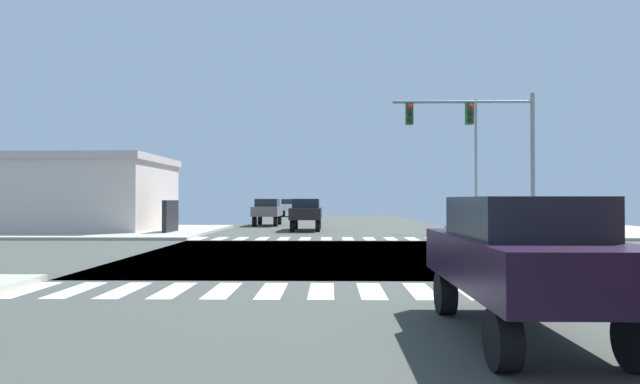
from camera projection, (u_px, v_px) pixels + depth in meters
name	position (u px, v px, depth m)	size (l,w,h in m)	color
ground	(347.00, 255.00, 18.29)	(90.00, 90.00, 0.05)	#3E433D
sidewalk_corner_ne	(577.00, 232.00, 30.05)	(12.00, 12.00, 0.14)	#A09B91
sidewalk_corner_nw	(108.00, 231.00, 30.53)	(12.00, 12.00, 0.14)	#A29E90
crosswalk_near	(346.00, 291.00, 11.00)	(13.50, 2.00, 0.01)	silver
crosswalk_far	(337.00, 239.00, 25.60)	(13.50, 2.00, 0.01)	silver
traffic_signal_mast	(479.00, 131.00, 25.29)	(6.56, 0.55, 6.77)	gray
street_lamp	(472.00, 152.00, 32.25)	(1.78, 0.32, 7.76)	gray
bank_building	(34.00, 194.00, 31.92)	(16.54, 8.16, 4.33)	beige
sedan_nearside_1	(522.00, 254.00, 7.33)	(1.80, 4.30, 1.88)	black
sedan_farside_2	(267.00, 210.00, 38.58)	(1.80, 4.30, 1.88)	black
sedan_crossing_3	(306.00, 212.00, 32.49)	(1.80, 4.30, 1.88)	black
sedan_trailing_4	(289.00, 206.00, 59.08)	(1.80, 4.30, 1.88)	black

